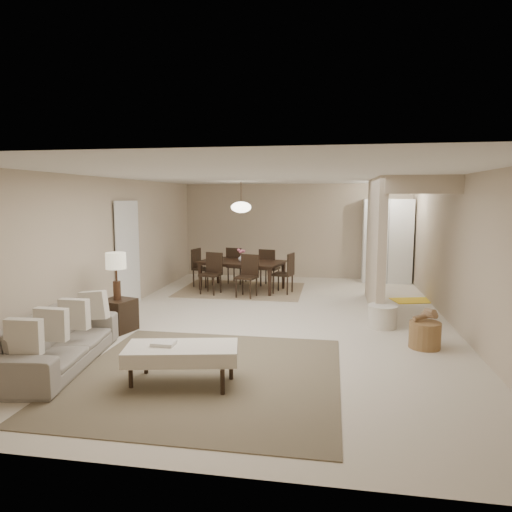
% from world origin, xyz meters
% --- Properties ---
extents(floor, '(9.00, 9.00, 0.00)m').
position_xyz_m(floor, '(0.00, 0.00, 0.00)').
color(floor, beige).
rests_on(floor, ground).
extents(ceiling, '(9.00, 9.00, 0.00)m').
position_xyz_m(ceiling, '(0.00, 0.00, 2.50)').
color(ceiling, white).
rests_on(ceiling, back_wall).
extents(back_wall, '(6.00, 0.00, 6.00)m').
position_xyz_m(back_wall, '(0.00, 4.50, 1.25)').
color(back_wall, '#BDAA8F').
rests_on(back_wall, floor).
extents(left_wall, '(0.00, 9.00, 9.00)m').
position_xyz_m(left_wall, '(-3.00, 0.00, 1.25)').
color(left_wall, '#BDAA8F').
rests_on(left_wall, floor).
extents(right_wall, '(0.00, 9.00, 9.00)m').
position_xyz_m(right_wall, '(3.00, 0.00, 1.25)').
color(right_wall, '#BDAA8F').
rests_on(right_wall, floor).
extents(partition, '(0.15, 2.50, 2.50)m').
position_xyz_m(partition, '(1.80, 1.25, 1.25)').
color(partition, '#BDAA8F').
rests_on(partition, floor).
extents(doorway, '(0.04, 0.90, 2.04)m').
position_xyz_m(doorway, '(-2.97, 0.60, 1.02)').
color(doorway, black).
rests_on(doorway, floor).
extents(pantry_cabinet, '(1.20, 0.55, 2.10)m').
position_xyz_m(pantry_cabinet, '(2.35, 4.15, 1.05)').
color(pantry_cabinet, white).
rests_on(pantry_cabinet, floor).
extents(flush_light, '(0.44, 0.44, 0.05)m').
position_xyz_m(flush_light, '(2.30, 3.20, 2.46)').
color(flush_light, white).
rests_on(flush_light, ceiling).
extents(living_rug, '(3.20, 3.20, 0.01)m').
position_xyz_m(living_rug, '(-0.49, -2.57, 0.01)').
color(living_rug, brown).
rests_on(living_rug, floor).
extents(sofa, '(2.27, 1.14, 0.63)m').
position_xyz_m(sofa, '(-2.45, -2.57, 0.32)').
color(sofa, gray).
rests_on(sofa, floor).
extents(ottoman_bench, '(1.37, 0.82, 0.46)m').
position_xyz_m(ottoman_bench, '(-0.69, -2.87, 0.37)').
color(ottoman_bench, beige).
rests_on(ottoman_bench, living_rug).
extents(side_table, '(0.58, 0.58, 0.52)m').
position_xyz_m(side_table, '(-2.40, -1.00, 0.26)').
color(side_table, black).
rests_on(side_table, floor).
extents(table_lamp, '(0.32, 0.32, 0.76)m').
position_xyz_m(table_lamp, '(-2.40, -1.00, 1.08)').
color(table_lamp, '#472E1E').
rests_on(table_lamp, side_table).
extents(round_pouf, '(0.48, 0.48, 0.37)m').
position_xyz_m(round_pouf, '(1.83, -0.10, 0.19)').
color(round_pouf, beige).
rests_on(round_pouf, floor).
extents(wicker_basket, '(0.46, 0.46, 0.38)m').
position_xyz_m(wicker_basket, '(2.32, -1.06, 0.19)').
color(wicker_basket, brown).
rests_on(wicker_basket, floor).
extents(dining_rug, '(2.80, 2.10, 0.01)m').
position_xyz_m(dining_rug, '(-1.08, 2.54, 0.01)').
color(dining_rug, '#8C7556').
rests_on(dining_rug, floor).
extents(dining_table, '(2.12, 1.50, 0.68)m').
position_xyz_m(dining_table, '(-1.08, 2.54, 0.34)').
color(dining_table, black).
rests_on(dining_table, dining_rug).
extents(dining_chairs, '(2.48, 2.03, 0.92)m').
position_xyz_m(dining_chairs, '(-1.08, 2.54, 0.46)').
color(dining_chairs, black).
rests_on(dining_chairs, dining_rug).
extents(vase, '(0.15, 0.15, 0.16)m').
position_xyz_m(vase, '(-1.08, 2.54, 0.75)').
color(vase, silver).
rests_on(vase, dining_table).
extents(yellow_mat, '(1.00, 0.75, 0.01)m').
position_xyz_m(yellow_mat, '(2.70, 2.04, 0.01)').
color(yellow_mat, yellow).
rests_on(yellow_mat, floor).
extents(pendant_light, '(0.46, 0.46, 0.71)m').
position_xyz_m(pendant_light, '(-1.08, 2.54, 1.92)').
color(pendant_light, '#472E1E').
rests_on(pendant_light, ceiling).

